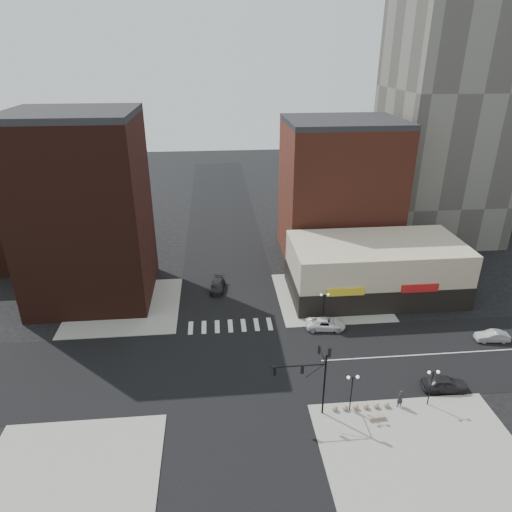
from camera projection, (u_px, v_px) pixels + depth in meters
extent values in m
plane|color=black|center=(234.00, 366.00, 51.46)|extent=(240.00, 240.00, 0.00)
cube|color=black|center=(234.00, 366.00, 51.45)|extent=(200.00, 14.00, 0.02)
cube|color=black|center=(234.00, 366.00, 51.45)|extent=(14.00, 200.00, 0.02)
cube|color=gray|center=(125.00, 306.00, 63.33)|extent=(15.00, 15.00, 0.12)
cube|color=gray|center=(330.00, 296.00, 65.81)|extent=(15.00, 15.00, 0.12)
cube|color=gray|center=(424.00, 455.00, 40.12)|extent=(18.00, 14.00, 0.12)
cube|color=gray|center=(65.00, 489.00, 37.06)|extent=(15.00, 15.00, 0.12)
cube|color=#331610|center=(85.00, 213.00, 61.41)|extent=(16.00, 15.00, 25.00)
cube|color=#331610|center=(34.00, 222.00, 77.03)|extent=(20.00, 18.00, 12.00)
cube|color=maroon|center=(339.00, 193.00, 75.24)|extent=(18.00, 15.00, 22.00)
cube|color=#C2BA9A|center=(375.00, 268.00, 65.18)|extent=(24.00, 12.00, 8.00)
cube|color=black|center=(373.00, 283.00, 66.13)|extent=(24.20, 12.20, 3.40)
cylinder|color=black|center=(324.00, 386.00, 43.28)|extent=(0.18, 0.18, 7.00)
cylinder|color=black|center=(298.00, 366.00, 42.02)|extent=(5.20, 0.11, 0.11)
cylinder|color=black|center=(315.00, 371.00, 42.45)|extent=(1.72, 0.06, 1.46)
cylinder|color=black|center=(322.00, 354.00, 43.60)|extent=(0.11, 3.00, 0.11)
cube|color=black|center=(275.00, 371.00, 42.00)|extent=(0.28, 0.18, 0.95)
sphere|color=red|center=(275.00, 368.00, 41.87)|extent=(0.16, 0.16, 0.16)
cube|color=black|center=(302.00, 369.00, 42.22)|extent=(0.28, 0.18, 0.95)
sphere|color=red|center=(302.00, 367.00, 42.09)|extent=(0.16, 0.16, 0.16)
cube|color=black|center=(319.00, 350.00, 44.94)|extent=(0.18, 0.28, 0.95)
sphere|color=red|center=(319.00, 347.00, 44.82)|extent=(0.16, 0.16, 0.16)
cube|color=black|center=(330.00, 353.00, 41.72)|extent=(0.28, 0.18, 0.95)
sphere|color=red|center=(330.00, 350.00, 41.60)|extent=(0.16, 0.16, 0.16)
cylinder|color=black|center=(351.00, 394.00, 44.27)|extent=(0.11, 0.11, 4.00)
cylinder|color=black|center=(353.00, 378.00, 43.48)|extent=(0.90, 0.06, 0.06)
sphere|color=white|center=(348.00, 377.00, 43.40)|extent=(0.32, 0.32, 0.32)
sphere|color=white|center=(358.00, 377.00, 43.48)|extent=(0.32, 0.32, 0.32)
cylinder|color=black|center=(430.00, 388.00, 44.95)|extent=(0.11, 0.11, 4.00)
cylinder|color=black|center=(433.00, 373.00, 44.17)|extent=(0.90, 0.06, 0.06)
sphere|color=white|center=(429.00, 372.00, 44.09)|extent=(0.32, 0.32, 0.32)
sphere|color=white|center=(438.00, 372.00, 44.16)|extent=(0.32, 0.32, 0.32)
cylinder|color=black|center=(324.00, 308.00, 58.85)|extent=(0.11, 0.11, 4.00)
cylinder|color=black|center=(325.00, 295.00, 58.06)|extent=(0.90, 0.06, 0.06)
sphere|color=white|center=(321.00, 295.00, 57.98)|extent=(0.32, 0.32, 0.32)
sphere|color=white|center=(328.00, 294.00, 58.06)|extent=(0.32, 0.32, 0.32)
sphere|color=gray|center=(335.00, 408.00, 44.85)|extent=(0.57, 0.57, 0.57)
sphere|color=gray|center=(345.00, 408.00, 44.94)|extent=(0.57, 0.57, 0.57)
sphere|color=gray|center=(356.00, 407.00, 45.03)|extent=(0.57, 0.57, 0.57)
sphere|color=gray|center=(366.00, 406.00, 45.12)|extent=(0.57, 0.57, 0.57)
sphere|color=gray|center=(376.00, 405.00, 45.21)|extent=(0.57, 0.57, 0.57)
sphere|color=gray|center=(387.00, 405.00, 45.30)|extent=(0.57, 0.57, 0.57)
imported|color=white|center=(326.00, 324.00, 58.08)|extent=(5.26, 2.87, 1.40)
imported|color=black|center=(445.00, 384.00, 47.54)|extent=(4.86, 2.34, 1.60)
imported|color=#A8A7AD|center=(492.00, 336.00, 55.65)|extent=(4.13, 1.82, 1.32)
imported|color=black|center=(218.00, 286.00, 67.39)|extent=(2.53, 4.99, 1.39)
imported|color=#29262C|center=(400.00, 398.00, 45.13)|extent=(0.81, 0.65, 1.94)
cube|color=#9F846E|center=(376.00, 418.00, 43.89)|extent=(1.52, 0.52, 0.28)
cube|color=#9F846E|center=(376.00, 416.00, 43.81)|extent=(1.71, 0.62, 0.11)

